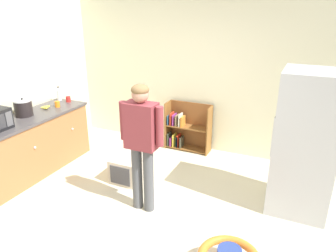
{
  "coord_description": "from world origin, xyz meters",
  "views": [
    {
      "loc": [
        1.55,
        -2.82,
        2.47
      ],
      "look_at": [
        0.06,
        0.44,
        1.09
      ],
      "focal_mm": 34.23,
      "sensor_mm": 36.0,
      "label": 1
    }
  ],
  "objects": [
    {
      "name": "yellow_cup",
      "position": [
        -2.37,
        0.1,
        0.95
      ],
      "size": [
        0.08,
        0.08,
        0.09
      ],
      "primitive_type": "cylinder",
      "color": "yellow",
      "rests_on": "kitchen_counter"
    },
    {
      "name": "ground_plane",
      "position": [
        0.0,
        0.0,
        0.0
      ],
      "size": [
        12.0,
        12.0,
        0.0
      ],
      "primitive_type": "plane",
      "color": "beige",
      "rests_on": "ground"
    },
    {
      "name": "clear_bottle",
      "position": [
        -2.37,
        1.24,
        1.0
      ],
      "size": [
        0.07,
        0.07,
        0.25
      ],
      "color": "silver",
      "rests_on": "kitchen_counter"
    },
    {
      "name": "crock_pot",
      "position": [
        -2.28,
        0.4,
        1.02
      ],
      "size": [
        0.26,
        0.26,
        0.28
      ],
      "color": "black",
      "rests_on": "kitchen_counter"
    },
    {
      "name": "pet_carrier",
      "position": [
        -0.73,
        0.79,
        0.18
      ],
      "size": [
        0.42,
        0.55,
        0.36
      ],
      "color": "beige",
      "rests_on": "ground"
    },
    {
      "name": "banana_bunch",
      "position": [
        -2.24,
        0.79,
        0.93
      ],
      "size": [
        0.15,
        0.16,
        0.04
      ],
      "color": "yellow",
      "rests_on": "kitchen_counter"
    },
    {
      "name": "red_cup",
      "position": [
        -2.18,
        1.24,
        0.95
      ],
      "size": [
        0.08,
        0.08,
        0.09
      ],
      "primitive_type": "cylinder",
      "color": "red",
      "rests_on": "kitchen_counter"
    },
    {
      "name": "left_side_wall",
      "position": [
        -2.63,
        0.8,
        1.35
      ],
      "size": [
        0.06,
        2.99,
        2.7
      ],
      "primitive_type": "cube",
      "color": "beige",
      "rests_on": "ground"
    },
    {
      "name": "bookshelf",
      "position": [
        -0.37,
        2.15,
        0.37
      ],
      "size": [
        0.8,
        0.28,
        0.85
      ],
      "color": "brown",
      "rests_on": "ground"
    },
    {
      "name": "standing_person",
      "position": [
        -0.19,
        0.22,
        0.98
      ],
      "size": [
        0.57,
        0.22,
        1.63
      ],
      "color": "#4F5156",
      "rests_on": "ground"
    },
    {
      "name": "kitchen_counter",
      "position": [
        -2.2,
        0.14,
        0.45
      ],
      "size": [
        0.65,
        2.42,
        0.9
      ],
      "color": "#9E643B",
      "rests_on": "ground"
    },
    {
      "name": "back_wall",
      "position": [
        0.0,
        2.33,
        1.35
      ],
      "size": [
        5.2,
        0.06,
        2.7
      ],
      "primitive_type": "cube",
      "color": "beige",
      "rests_on": "ground"
    },
    {
      "name": "orange_cup",
      "position": [
        -2.14,
        0.93,
        0.95
      ],
      "size": [
        0.08,
        0.08,
        0.09
      ],
      "primitive_type": "cylinder",
      "color": "orange",
      "rests_on": "kitchen_counter"
    },
    {
      "name": "refrigerator",
      "position": [
        1.59,
        1.05,
        0.89
      ],
      "size": [
        0.73,
        0.68,
        1.78
      ],
      "color": "#B7BABF",
      "rests_on": "ground"
    }
  ]
}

